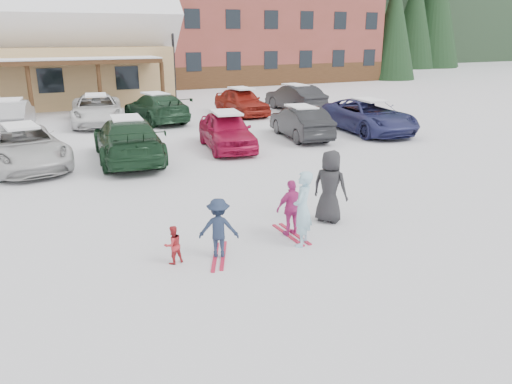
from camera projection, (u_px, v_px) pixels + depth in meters
name	position (u px, v px, depth m)	size (l,w,h in m)	color
ground	(264.00, 252.00, 10.54)	(160.00, 160.00, 0.00)	silver
lamp_post	(173.00, 45.00, 32.59)	(0.50, 0.25, 6.50)	black
conifer_1	(395.00, 13.00, 48.45)	(4.84, 4.84, 11.22)	black
conifer_3	(121.00, 26.00, 49.29)	(3.96, 3.96, 9.18)	black
conifer_4	(345.00, 15.00, 62.04)	(5.06, 5.06, 11.73)	black
adult_skier	(303.00, 209.00, 10.65)	(0.61, 0.40, 1.66)	#98C6DB
toddler_red	(173.00, 245.00, 9.91)	(0.39, 0.30, 0.79)	#B0262C
child_navy	(219.00, 228.00, 10.12)	(0.82, 0.47, 1.26)	#1C273F
skis_child_navy	(219.00, 256.00, 10.31)	(0.20, 1.40, 0.03)	#AF1934
child_magenta	(292.00, 208.00, 11.22)	(0.77, 0.32, 1.31)	#C73184
skis_child_magenta	(291.00, 234.00, 11.42)	(0.20, 1.40, 0.03)	#AF1934
bystander_dark	(330.00, 187.00, 12.00)	(0.87, 0.57, 1.78)	#232326
parked_car_2	(23.00, 146.00, 17.01)	(2.40, 5.20, 1.45)	silver
parked_car_3	(128.00, 140.00, 17.83)	(2.19, 5.37, 1.56)	#16331E
parked_car_4	(227.00, 131.00, 19.72)	(1.72, 4.29, 1.46)	#A9113B
parked_car_5	(301.00, 122.00, 21.78)	(1.46, 4.20, 1.38)	black
parked_car_6	(369.00, 116.00, 23.07)	(2.50, 5.42, 1.51)	navy
parked_car_9	(12.00, 117.00, 22.79)	(1.62, 4.64, 1.53)	#A2A3A7
parked_car_10	(97.00, 110.00, 25.05)	(2.46, 5.34, 1.48)	silver
parked_car_11	(156.00, 108.00, 25.79)	(2.06, 5.06, 1.47)	#1C3D26
parked_car_12	(242.00, 102.00, 27.95)	(1.77, 4.40, 1.50)	maroon
parked_car_13	(295.00, 98.00, 29.49)	(1.62, 4.63, 1.53)	black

